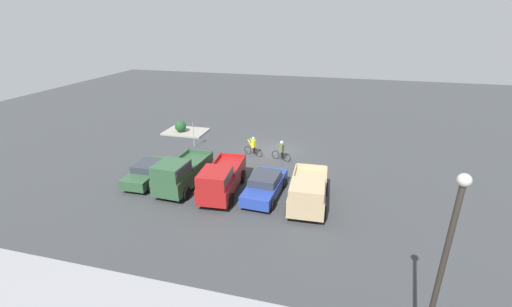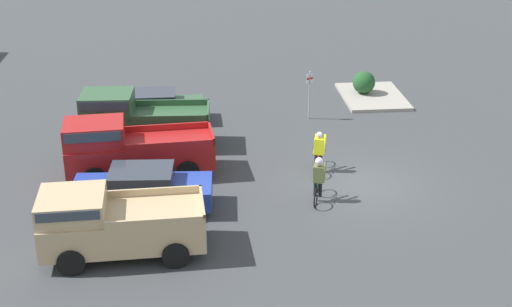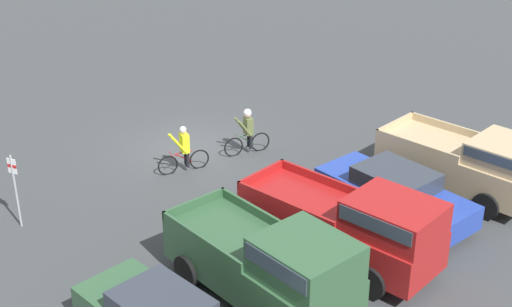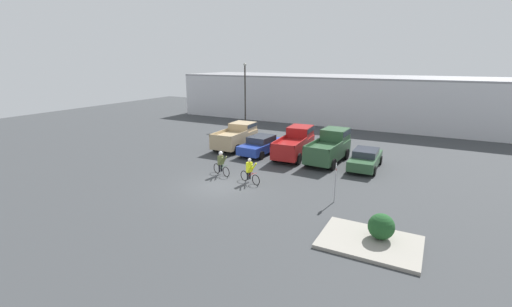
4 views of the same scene
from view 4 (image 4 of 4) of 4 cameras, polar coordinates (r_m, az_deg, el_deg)
The scene contains 13 objects.
ground_plane at distance 21.41m, azimuth -6.03°, elevation -5.34°, with size 80.00×80.00×0.00m, color #383A3D.
warehouse_building at distance 45.36m, azimuth 13.66°, elevation 8.94°, with size 40.85×10.31×5.62m.
pickup_truck_0 at distance 30.17m, azimuth -3.22°, elevation 2.99°, with size 2.47×4.98×2.08m.
sedan_0 at distance 28.28m, azimuth 0.90°, elevation 1.47°, with size 2.24×4.85×1.50m.
pickup_truck_1 at distance 27.65m, azimuth 6.62°, elevation 1.92°, with size 2.43×5.58×2.24m.
pickup_truck_2 at distance 26.66m, azimuth 12.24°, elevation 1.25°, with size 2.39×5.24×2.35m.
sedan_1 at distance 25.66m, azimuth 17.78°, elevation -0.81°, with size 1.98×4.54×1.41m.
cyclist_0 at distance 21.55m, azimuth -1.06°, elevation -2.88°, with size 1.71×0.67×1.63m.
cyclist_1 at distance 23.13m, azimuth -5.85°, elevation -1.51°, with size 1.66×0.65×1.68m.
fire_lane_sign at distance 18.92m, azimuth 13.11°, elevation -4.11°, with size 0.13×0.29×2.25m.
lamppost at distance 40.30m, azimuth -1.84°, elevation 10.59°, with size 0.36×0.36×7.21m.
curb_island at distance 15.72m, azimuth 18.43°, elevation -13.83°, with size 4.10×2.98×0.15m, color gray.
shrub at distance 15.75m, azimuth 20.15°, elevation -11.35°, with size 1.11×1.11×1.11m.
Camera 4 is at (11.38, -16.50, 7.53)m, focal length 24.00 mm.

